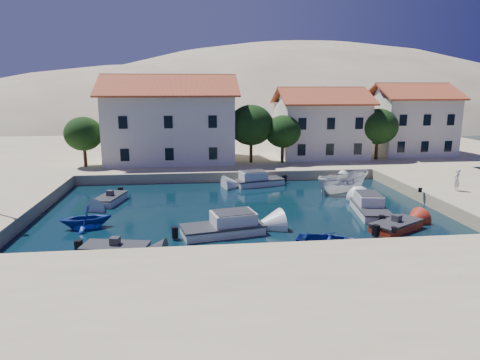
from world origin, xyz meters
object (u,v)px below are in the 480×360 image
building_right (410,118)px  rowboat_south (332,247)px  cabin_cruiser_east (371,208)px  cabin_cruiser_south (223,227)px  boat_east (342,193)px  pedestrian (457,180)px  building_left (170,118)px  building_mid (320,122)px

building_right → rowboat_south: bearing=-124.3°
building_right → cabin_cruiser_east: building_right is taller
cabin_cruiser_east → cabin_cruiser_south: bearing=114.5°
boat_east → building_right: bearing=-61.3°
boat_east → pedestrian: 9.30m
building_left → boat_east: (15.80, -13.64, -5.94)m
building_left → cabin_cruiser_east: bearing=-52.5°
building_left → cabin_cruiser_east: building_left is taller
building_right → boat_east: bearing=-132.2°
rowboat_south → cabin_cruiser_south: bearing=90.3°
rowboat_south → building_mid: bearing=10.4°
cabin_cruiser_south → cabin_cruiser_east: size_ratio=1.06×
building_left → building_right: building_left is taller
building_left → cabin_cruiser_east: size_ratio=2.75×
cabin_cruiser_south → cabin_cruiser_east: bearing=3.7°
building_mid → boat_east: (-2.20, -14.64, -5.22)m
building_mid → boat_east: size_ratio=1.95×
building_mid → cabin_cruiser_east: 21.96m
cabin_cruiser_east → pedestrian: size_ratio=2.95×
building_right → cabin_cruiser_south: bearing=-135.3°
cabin_cruiser_east → pedestrian: 8.74m
boat_east → pedestrian: bearing=-137.0°
building_left → pedestrian: bearing=-36.9°
building_mid → rowboat_south: size_ratio=2.45×
cabin_cruiser_south → boat_east: size_ratio=1.05×
cabin_cruiser_south → boat_east: cabin_cruiser_south is taller
boat_east → rowboat_south: bearing=138.8°
cabin_cruiser_east → boat_east: bearing=6.9°
building_left → cabin_cruiser_south: 24.48m
building_right → pedestrian: building_right is taller
building_left → pedestrian: building_left is taller
building_mid → building_right: 12.04m
pedestrian → cabin_cruiser_east: bearing=-14.2°
building_right → cabin_cruiser_east: 27.03m
building_right → cabin_cruiser_south: (-25.78, -25.49, -5.00)m
building_right → cabin_cruiser_south: building_right is taller
rowboat_south → cabin_cruiser_east: cabin_cruiser_east is taller
building_left → cabin_cruiser_east: 26.16m
building_right → cabin_cruiser_east: size_ratio=1.77×
rowboat_south → pedestrian: size_ratio=2.36×
building_left → cabin_cruiser_south: (4.22, -23.49, -5.46)m
cabin_cruiser_east → boat_east: cabin_cruiser_east is taller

